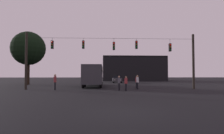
# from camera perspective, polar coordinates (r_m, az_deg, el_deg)

# --- Properties ---
(ground_plane) EXTENTS (168.00, 168.00, 0.00)m
(ground_plane) POSITION_cam_1_polar(r_m,az_deg,el_deg) (33.49, -0.98, -5.20)
(ground_plane) COLOR black
(ground_plane) RESTS_ON ground
(overhead_signal_span) EXTENTS (20.14, 0.44, 6.63)m
(overhead_signal_span) POSITION_cam_1_polar(r_m,az_deg,el_deg) (23.00, -0.13, 3.30)
(overhead_signal_span) COLOR black
(overhead_signal_span) RESTS_ON ground
(city_bus) EXTENTS (2.64, 11.02, 3.00)m
(city_bus) POSITION_cam_1_polar(r_m,az_deg,el_deg) (28.91, -5.38, -1.96)
(city_bus) COLOR #2D2D33
(city_bus) RESTS_ON ground
(car_near_right) EXTENTS (1.84, 4.35, 1.52)m
(car_near_right) POSITION_cam_1_polar(r_m,az_deg,el_deg) (40.87, 1.49, -3.55)
(car_near_right) COLOR #2D2D33
(car_near_right) RESTS_ON ground
(pedestrian_crossing_left) EXTENTS (0.25, 0.36, 1.65)m
(pedestrian_crossing_left) POSITION_cam_1_polar(r_m,az_deg,el_deg) (23.05, 7.50, -4.22)
(pedestrian_crossing_left) COLOR black
(pedestrian_crossing_left) RESTS_ON ground
(pedestrian_crossing_center) EXTENTS (0.33, 0.41, 1.54)m
(pedestrian_crossing_center) POSITION_cam_1_polar(r_m,az_deg,el_deg) (24.74, 7.23, -4.24)
(pedestrian_crossing_center) COLOR black
(pedestrian_crossing_center) RESTS_ON ground
(pedestrian_crossing_right) EXTENTS (0.32, 0.41, 1.60)m
(pedestrian_crossing_right) POSITION_cam_1_polar(r_m,az_deg,el_deg) (21.26, 2.10, -4.48)
(pedestrian_crossing_right) COLOR black
(pedestrian_crossing_right) RESTS_ON ground
(pedestrian_near_bus) EXTENTS (0.29, 0.39, 1.55)m
(pedestrian_near_bus) POSITION_cam_1_polar(r_m,az_deg,el_deg) (20.72, 4.13, -4.64)
(pedestrian_near_bus) COLOR black
(pedestrian_near_bus) RESTS_ON ground
(pedestrian_trailing) EXTENTS (0.26, 0.37, 1.78)m
(pedestrian_trailing) POSITION_cam_1_polar(r_m,az_deg,el_deg) (22.64, -16.41, -3.97)
(pedestrian_trailing) COLOR black
(pedestrian_trailing) RESTS_ON ground
(corner_building) EXTENTS (17.45, 10.37, 6.83)m
(corner_building) POSITION_cam_1_polar(r_m,az_deg,el_deg) (57.00, 6.11, -0.53)
(corner_building) COLOR black
(corner_building) RESTS_ON ground
(tree_left_silhouette) EXTENTS (5.76, 5.76, 9.12)m
(tree_left_silhouette) POSITION_cam_1_polar(r_m,az_deg,el_deg) (36.39, -23.39, 5.02)
(tree_left_silhouette) COLOR black
(tree_left_silhouette) RESTS_ON ground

